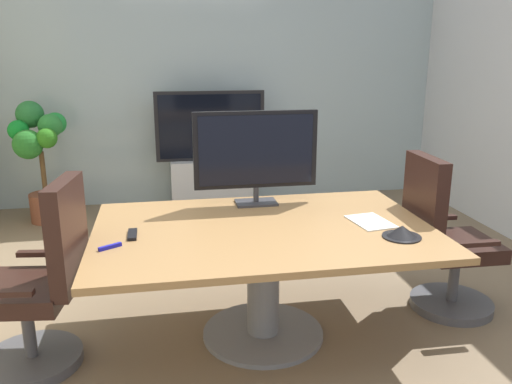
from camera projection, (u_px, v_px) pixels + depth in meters
name	position (u px, v px, depth m)	size (l,w,h in m)	color
ground_plane	(276.00, 335.00, 3.31)	(7.42, 7.42, 0.00)	#7A664C
wall_back_glass_partition	(217.00, 84.00, 5.98)	(5.24, 0.10, 2.71)	#9EB2B7
conference_table	(263.00, 253.00, 3.16)	(2.01, 1.33, 0.73)	olive
office_chair_left	(41.00, 292.00, 2.89)	(0.62, 0.60, 1.09)	#4C4C51
office_chair_right	(444.00, 248.00, 3.52)	(0.60, 0.58, 1.09)	#4C4C51
tv_monitor	(256.00, 152.00, 3.50)	(0.84, 0.18, 0.64)	#333338
wall_display_unit	(211.00, 169.00, 5.87)	(1.20, 0.36, 1.31)	#B7BABC
potted_plant	(39.00, 152.00, 5.29)	(0.55, 0.58, 1.24)	brown
conference_phone	(402.00, 232.00, 2.94)	(0.22, 0.22, 0.07)	black
remote_control	(132.00, 234.00, 2.97)	(0.05, 0.17, 0.02)	black
whiteboard_marker	(110.00, 247.00, 2.78)	(0.13, 0.02, 0.02)	#1919A5
paper_notepad	(371.00, 222.00, 3.20)	(0.21, 0.30, 0.01)	white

